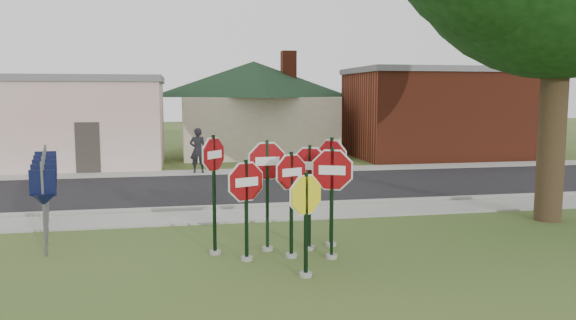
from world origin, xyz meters
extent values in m
plane|color=#35521E|center=(0.00, 0.00, 0.00)|extent=(120.00, 120.00, 0.00)
cube|color=gray|center=(0.00, 5.50, 0.03)|extent=(60.00, 1.60, 0.06)
cube|color=black|center=(0.00, 10.00, 0.02)|extent=(60.00, 7.00, 0.04)
cube|color=gray|center=(0.00, 14.30, 0.03)|extent=(60.00, 1.60, 0.06)
cube|color=gray|center=(0.00, 6.50, 0.07)|extent=(60.00, 0.20, 0.14)
cylinder|color=gray|center=(0.04, 1.42, 0.04)|extent=(0.24, 0.24, 0.08)
cube|color=black|center=(0.04, 1.42, 1.10)|extent=(0.07, 0.07, 2.21)
cylinder|color=white|center=(0.04, 1.42, 1.79)|extent=(0.95, 0.42, 1.03)
cylinder|color=maroon|center=(0.04, 1.42, 1.79)|extent=(0.88, 0.39, 0.95)
cube|color=white|center=(0.04, 1.42, 1.79)|extent=(0.44, 0.20, 0.16)
cylinder|color=gray|center=(0.06, 0.16, 0.04)|extent=(0.24, 0.24, 0.08)
cube|color=black|center=(0.06, 0.16, 0.98)|extent=(0.08, 0.07, 1.96)
cylinder|color=white|center=(0.06, 0.16, 1.54)|extent=(0.94, 0.51, 1.05)
cylinder|color=yellow|center=(0.06, 0.16, 1.54)|extent=(0.87, 0.48, 0.98)
cylinder|color=gray|center=(-0.90, 1.38, 0.04)|extent=(0.24, 0.24, 0.08)
cube|color=black|center=(-0.90, 1.38, 1.04)|extent=(0.07, 0.07, 2.07)
cylinder|color=white|center=(-0.90, 1.38, 1.62)|extent=(1.04, 0.46, 1.13)
cylinder|color=maroon|center=(-0.90, 1.38, 1.62)|extent=(0.97, 0.43, 1.04)
cube|color=white|center=(-0.90, 1.38, 1.62)|extent=(0.48, 0.22, 0.18)
cylinder|color=gray|center=(0.84, 1.19, 0.04)|extent=(0.24, 0.24, 0.08)
cube|color=black|center=(0.84, 1.19, 1.16)|extent=(0.07, 0.07, 2.31)
cylinder|color=white|center=(0.84, 1.19, 1.85)|extent=(1.09, 0.48, 1.18)
cylinder|color=maroon|center=(0.84, 1.19, 1.85)|extent=(1.01, 0.45, 1.09)
cube|color=white|center=(0.84, 1.19, 1.85)|extent=(0.50, 0.22, 0.19)
cylinder|color=gray|center=(0.54, 1.91, 0.04)|extent=(0.24, 0.24, 0.08)
cube|color=black|center=(0.54, 1.91, 1.15)|extent=(0.07, 0.07, 2.30)
cylinder|color=white|center=(0.54, 1.91, 1.85)|extent=(1.05, 0.42, 1.12)
cylinder|color=maroon|center=(0.54, 1.91, 1.85)|extent=(0.97, 0.39, 1.04)
cube|color=white|center=(0.54, 1.91, 1.85)|extent=(0.48, 0.20, 0.18)
cylinder|color=gray|center=(-0.37, 2.02, 0.04)|extent=(0.24, 0.24, 0.08)
cube|color=black|center=(-0.37, 2.02, 1.21)|extent=(0.06, 0.05, 2.41)
cylinder|color=white|center=(-0.37, 2.02, 1.96)|extent=(1.14, 0.11, 1.14)
cylinder|color=maroon|center=(-0.37, 2.02, 1.96)|extent=(1.05, 0.11, 1.05)
cube|color=white|center=(-0.37, 2.02, 1.96)|extent=(0.52, 0.05, 0.18)
cylinder|color=gray|center=(1.08, 2.10, 0.04)|extent=(0.24, 0.24, 0.08)
cube|color=black|center=(1.08, 2.10, 1.22)|extent=(0.08, 0.08, 2.44)
cylinder|color=white|center=(1.08, 2.10, 1.99)|extent=(0.67, 0.92, 1.12)
cylinder|color=maroon|center=(1.08, 2.10, 1.99)|extent=(0.62, 0.85, 1.04)
cube|color=white|center=(1.08, 2.10, 1.99)|extent=(0.31, 0.42, 0.18)
cylinder|color=gray|center=(-1.51, 1.96, 0.04)|extent=(0.24, 0.24, 0.08)
cube|color=black|center=(-1.51, 1.96, 1.27)|extent=(0.08, 0.08, 2.54)
cylinder|color=white|center=(-1.51, 1.96, 2.13)|extent=(0.67, 0.78, 1.01)
cylinder|color=maroon|center=(-1.51, 1.96, 2.13)|extent=(0.62, 0.72, 0.94)
cube|color=white|center=(-1.51, 1.96, 2.13)|extent=(0.31, 0.36, 0.16)
cube|color=#59595E|center=(-5.00, 2.50, 1.00)|extent=(0.05, 0.05, 2.00)
cube|color=black|center=(-5.00, 2.50, 1.55)|extent=(0.55, 0.13, 0.55)
cone|color=black|center=(-5.00, 2.50, 1.20)|extent=(0.65, 0.65, 0.25)
cube|color=#59595E|center=(-5.20, 3.50, 1.00)|extent=(0.05, 0.05, 2.00)
cube|color=black|center=(-5.20, 3.50, 1.55)|extent=(0.55, 0.09, 0.55)
cone|color=black|center=(-5.20, 3.50, 1.20)|extent=(0.62, 0.62, 0.25)
cube|color=#59595E|center=(-5.40, 4.50, 1.00)|extent=(0.05, 0.05, 2.00)
cube|color=black|center=(-5.40, 4.50, 1.55)|extent=(0.55, 0.05, 0.55)
cone|color=black|center=(-5.40, 4.50, 1.20)|extent=(0.58, 0.58, 0.25)
cube|color=#59595E|center=(-5.60, 5.50, 1.00)|extent=(0.05, 0.05, 2.00)
cube|color=black|center=(-5.60, 5.50, 1.55)|extent=(0.55, 0.05, 0.55)
cone|color=black|center=(-5.60, 5.50, 1.20)|extent=(0.58, 0.58, 0.25)
cube|color=#59595E|center=(-5.80, 6.50, 1.00)|extent=(0.05, 0.05, 2.00)
cube|color=black|center=(-5.80, 6.50, 1.55)|extent=(0.55, 0.09, 0.55)
cone|color=black|center=(-5.80, 6.50, 1.20)|extent=(0.62, 0.62, 0.25)
cube|color=silver|center=(-9.00, 18.00, 2.00)|extent=(12.00, 6.00, 4.00)
cube|color=slate|center=(-9.00, 18.00, 4.05)|extent=(12.20, 6.20, 0.30)
cube|color=#332D28|center=(-6.00, 15.02, 1.10)|extent=(1.00, 0.10, 2.20)
cube|color=beige|center=(2.00, 22.00, 1.60)|extent=(8.00, 8.00, 3.20)
pyramid|color=black|center=(2.00, 22.00, 5.20)|extent=(11.60, 11.60, 2.00)
cube|color=maroon|center=(4.00, 22.00, 5.00)|extent=(0.80, 0.80, 1.60)
cube|color=maroon|center=(12.00, 18.50, 2.25)|extent=(10.00, 6.00, 4.50)
cube|color=slate|center=(12.00, 18.50, 4.60)|extent=(10.20, 6.20, 0.30)
cube|color=white|center=(10.00, 15.55, 2.60)|extent=(2.00, 0.08, 0.90)
cylinder|color=#302215|center=(7.50, 3.50, 3.08)|extent=(0.70, 0.70, 6.16)
cylinder|color=#302215|center=(22.00, 26.00, 2.00)|extent=(0.50, 0.50, 4.00)
sphere|color=black|center=(22.00, 26.00, 5.60)|extent=(5.60, 5.60, 5.60)
imported|color=black|center=(-1.44, 14.15, 1.01)|extent=(0.74, 0.52, 1.91)
camera|label=1|loc=(-2.20, -9.71, 3.39)|focal=35.00mm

